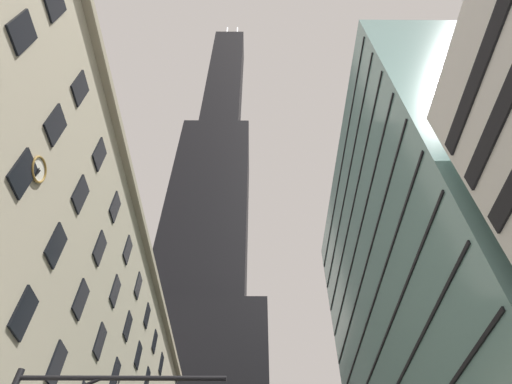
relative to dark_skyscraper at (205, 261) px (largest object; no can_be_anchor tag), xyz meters
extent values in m
cube|color=#9E937A|center=(1.87, -51.15, -40.39)|extent=(0.70, 56.29, 0.60)
cube|color=black|center=(1.67, -65.29, -57.04)|extent=(0.14, 1.40, 2.20)
cube|color=black|center=(1.67, -60.29, -57.04)|extent=(0.14, 1.40, 2.20)
cube|color=black|center=(1.67, -70.29, -52.84)|extent=(0.14, 1.40, 2.20)
cube|color=black|center=(1.67, -65.29, -52.84)|extent=(0.14, 1.40, 2.20)
cube|color=black|center=(1.67, -60.29, -52.84)|extent=(0.14, 1.40, 2.20)
cube|color=black|center=(1.67, -55.29, -52.84)|extent=(0.14, 1.40, 2.20)
cube|color=black|center=(1.67, -50.29, -52.84)|extent=(0.14, 1.40, 2.20)
cube|color=black|center=(1.67, -75.29, -48.64)|extent=(0.14, 1.40, 2.20)
cube|color=black|center=(1.67, -70.29, -48.64)|extent=(0.14, 1.40, 2.20)
cube|color=black|center=(1.67, -65.29, -48.64)|extent=(0.14, 1.40, 2.20)
cube|color=black|center=(1.67, -60.29, -48.64)|extent=(0.14, 1.40, 2.20)
cube|color=black|center=(1.67, -55.29, -48.64)|extent=(0.14, 1.40, 2.20)
cube|color=black|center=(1.67, -50.29, -48.64)|extent=(0.14, 1.40, 2.20)
cube|color=black|center=(1.67, -45.29, -48.64)|extent=(0.14, 1.40, 2.20)
cube|color=black|center=(1.67, -40.29, -48.64)|extent=(0.14, 1.40, 2.20)
cube|color=black|center=(1.67, -75.29, -44.44)|extent=(0.14, 1.40, 2.20)
cube|color=black|center=(1.67, -70.29, -44.44)|extent=(0.14, 1.40, 2.20)
cube|color=black|center=(1.67, -65.29, -44.44)|extent=(0.14, 1.40, 2.20)
cube|color=black|center=(1.67, -60.29, -44.44)|extent=(0.14, 1.40, 2.20)
cube|color=black|center=(1.67, -55.29, -44.44)|extent=(0.14, 1.40, 2.20)
cube|color=black|center=(1.67, -50.29, -44.44)|extent=(0.14, 1.40, 2.20)
cube|color=black|center=(1.67, -45.29, -44.44)|extent=(0.14, 1.40, 2.20)
cube|color=black|center=(1.67, -40.29, -44.44)|extent=(0.14, 1.40, 2.20)
cube|color=black|center=(1.67, -35.29, -44.44)|extent=(0.14, 1.40, 2.20)
torus|color=olive|center=(1.74, -69.60, -51.68)|extent=(0.13, 1.40, 1.40)
cylinder|color=silver|center=(1.70, -69.60, -51.68)|extent=(0.05, 1.21, 1.21)
cube|color=black|center=(1.77, -69.58, -51.83)|extent=(0.03, 0.14, 0.37)
cube|color=black|center=(1.77, -69.64, -51.93)|extent=(0.03, 0.14, 0.54)
cube|color=black|center=(0.00, 0.00, 14.48)|extent=(20.98, 20.98, 70.67)
cube|color=black|center=(0.00, 0.00, 93.98)|extent=(13.49, 13.49, 88.33)
cylinder|color=silver|center=(-2.70, 0.00, 149.82)|extent=(1.20, 1.20, 23.35)
cylinder|color=silver|center=(2.70, 0.00, 149.82)|extent=(1.20, 1.20, 23.35)
cube|color=black|center=(23.57, -74.76, -48.44)|extent=(0.16, 12.27, 1.10)
cube|color=gray|center=(33.52, -48.00, -45.63)|extent=(19.80, 37.74, 47.61)
cube|color=black|center=(23.58, -48.00, -49.44)|extent=(0.12, 36.74, 0.24)
cube|color=black|center=(23.58, -48.00, -45.44)|extent=(0.12, 36.74, 0.24)
cube|color=black|center=(23.58, -48.00, -41.44)|extent=(0.12, 36.74, 0.24)
cube|color=black|center=(23.58, -48.00, -37.44)|extent=(0.12, 36.74, 0.24)
cube|color=black|center=(23.58, -48.00, -33.44)|extent=(0.12, 36.74, 0.24)
cube|color=black|center=(23.58, -48.00, -29.44)|extent=(0.12, 36.74, 0.24)
cube|color=black|center=(23.58, -48.00, -25.44)|extent=(0.12, 36.74, 0.24)
cylinder|color=black|center=(8.60, -70.30, -62.44)|extent=(6.10, 0.14, 0.14)
camera|label=1|loc=(12.45, -82.52, -68.12)|focal=29.51mm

